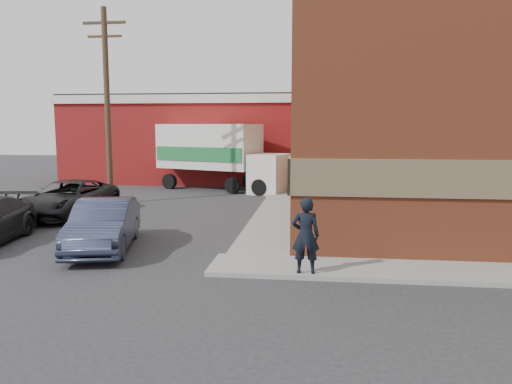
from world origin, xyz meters
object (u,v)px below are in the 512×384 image
(utility_pole, at_px, (107,102))
(sedan, at_px, (104,225))
(suv_a, at_px, (68,199))
(box_truck, at_px, (220,152))
(warehouse, at_px, (197,138))
(man, at_px, (306,235))
(brick_building, at_px, (468,102))

(utility_pole, height_order, sedan, utility_pole)
(suv_a, distance_m, box_truck, 10.14)
(warehouse, xyz_separation_m, man, (7.96, -21.55, -1.76))
(suv_a, height_order, box_truck, box_truck)
(sedan, bearing_deg, man, -31.97)
(warehouse, height_order, utility_pole, utility_pole)
(sedan, bearing_deg, utility_pole, 98.83)
(brick_building, xyz_separation_m, box_truck, (-11.81, 5.55, -2.52))
(warehouse, height_order, suv_a, warehouse)
(man, relative_size, sedan, 0.41)
(warehouse, relative_size, sedan, 3.61)
(sedan, distance_m, box_truck, 14.14)
(box_truck, bearing_deg, suv_a, -95.99)
(brick_building, height_order, sedan, brick_building)
(man, xyz_separation_m, sedan, (-6.02, 2.05, -0.31))
(box_truck, bearing_deg, man, -51.08)
(utility_pole, bearing_deg, man, -48.12)
(sedan, relative_size, box_truck, 0.57)
(utility_pole, height_order, box_truck, utility_pole)
(man, bearing_deg, brick_building, -124.89)
(brick_building, distance_m, utility_pole, 16.00)
(utility_pole, xyz_separation_m, sedan, (3.43, -8.50, -4.00))
(warehouse, distance_m, suv_a, 14.67)
(utility_pole, distance_m, suv_a, 5.28)
(brick_building, distance_m, suv_a, 17.15)
(box_truck, bearing_deg, brick_building, -4.40)
(brick_building, distance_m, man, 12.93)
(warehouse, relative_size, suv_a, 3.12)
(brick_building, height_order, man, brick_building)
(man, height_order, sedan, man)
(brick_building, relative_size, warehouse, 1.12)
(brick_building, bearing_deg, utility_pole, 179.98)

